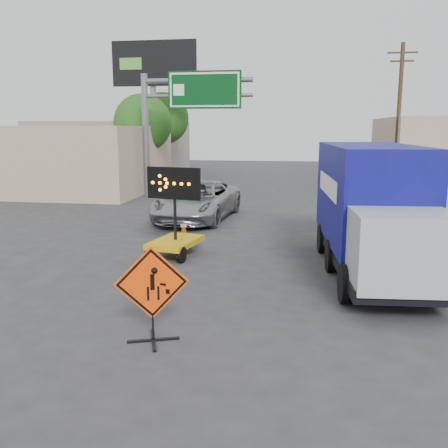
% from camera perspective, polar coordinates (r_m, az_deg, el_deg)
% --- Properties ---
extents(ground, '(100.00, 100.00, 0.00)m').
position_cam_1_polar(ground, '(10.32, -5.35, -11.47)').
color(ground, '#2D2D30').
rests_on(ground, ground).
extents(curb_right, '(0.40, 60.00, 0.12)m').
position_cam_1_polar(curb_right, '(24.96, 20.24, 1.40)').
color(curb_right, gray).
rests_on(curb_right, ground).
extents(storefront_left_near, '(14.00, 10.00, 4.00)m').
position_cam_1_polar(storefront_left_near, '(33.60, -20.08, 7.06)').
color(storefront_left_near, tan).
rests_on(storefront_left_near, ground).
extents(storefront_left_far, '(12.00, 10.00, 4.40)m').
position_cam_1_polar(storefront_left_far, '(46.65, -12.68, 8.64)').
color(storefront_left_far, gray).
rests_on(storefront_left_far, ground).
extents(highway_gantry, '(6.18, 0.38, 6.90)m').
position_cam_1_polar(highway_gantry, '(28.05, -4.94, 13.31)').
color(highway_gantry, slate).
rests_on(highway_gantry, ground).
extents(billboard, '(6.10, 0.54, 9.85)m').
position_cam_1_polar(billboard, '(36.87, -7.96, 16.25)').
color(billboard, slate).
rests_on(billboard, ground).
extents(utility_pole_far, '(1.80, 0.26, 9.00)m').
position_cam_1_polar(utility_pole_far, '(33.67, 19.33, 11.70)').
color(utility_pole_far, '#4D3B21').
rests_on(utility_pole_far, ground).
extents(tree_left_near, '(3.71, 3.71, 6.03)m').
position_cam_1_polar(tree_left_near, '(32.93, -9.27, 11.28)').
color(tree_left_near, '#4D3B21').
rests_on(tree_left_near, ground).
extents(tree_left_far, '(4.10, 4.10, 6.66)m').
position_cam_1_polar(tree_left_far, '(40.86, -6.99, 11.88)').
color(tree_left_far, '#4D3B21').
rests_on(tree_left_far, ground).
extents(construction_sign, '(1.31, 0.94, 1.83)m').
position_cam_1_polar(construction_sign, '(9.34, -8.23, -7.70)').
color(construction_sign, black).
rests_on(construction_sign, ground).
extents(arrow_board, '(1.73, 2.12, 2.76)m').
position_cam_1_polar(arrow_board, '(15.48, -5.57, -1.41)').
color(arrow_board, '#C69A0B').
rests_on(arrow_board, ground).
extents(pickup_truck, '(3.18, 6.11, 1.64)m').
position_cam_1_polar(pickup_truck, '(21.56, -3.03, 2.70)').
color(pickup_truck, '#A3A5AA').
rests_on(pickup_truck, ground).
extents(box_truck, '(2.80, 7.44, 3.46)m').
position_cam_1_polar(box_truck, '(14.03, 16.61, 0.82)').
color(box_truck, black).
rests_on(box_truck, ground).
extents(cone_a, '(0.42, 0.42, 0.73)m').
position_cam_1_polar(cone_a, '(12.32, -6.57, -5.94)').
color(cone_a, '#FF4205').
rests_on(cone_a, ground).
extents(cone_b, '(0.36, 0.36, 0.68)m').
position_cam_1_polar(cone_b, '(15.45, -4.79, -2.49)').
color(cone_b, '#FF4205').
rests_on(cone_b, ground).
extents(cone_c, '(0.43, 0.43, 0.69)m').
position_cam_1_polar(cone_c, '(18.09, -4.63, -0.47)').
color(cone_c, '#FF4205').
rests_on(cone_c, ground).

